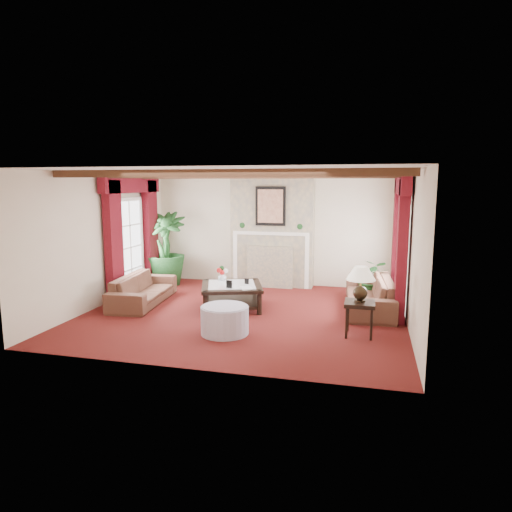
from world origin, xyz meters
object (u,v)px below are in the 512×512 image
(side_table, at_px, (359,319))
(potted_palm, at_px, (166,264))
(coffee_table, at_px, (232,296))
(sofa_right, at_px, (370,288))
(sofa_left, at_px, (143,284))
(ottoman, at_px, (225,320))

(side_table, bearing_deg, potted_palm, 149.76)
(coffee_table, bearing_deg, side_table, -42.27)
(sofa_right, height_order, potted_palm, potted_palm)
(sofa_left, xyz_separation_m, sofa_right, (4.59, 0.65, 0.03))
(coffee_table, distance_m, ottoman, 1.58)
(sofa_left, xyz_separation_m, side_table, (4.43, -1.00, -0.11))
(sofa_left, relative_size, side_table, 3.63)
(sofa_left, distance_m, ottoman, 2.70)
(ottoman, bearing_deg, coffee_table, 102.93)
(sofa_right, distance_m, coffee_table, 2.74)
(potted_palm, height_order, ottoman, potted_palm)
(potted_palm, relative_size, side_table, 3.29)
(sofa_right, height_order, ottoman, sofa_right)
(sofa_left, distance_m, side_table, 4.55)
(sofa_left, bearing_deg, potted_palm, 4.28)
(potted_palm, xyz_separation_m, ottoman, (2.57, -3.22, -0.27))
(sofa_right, xyz_separation_m, potted_palm, (-4.90, 1.12, 0.07))
(sofa_right, xyz_separation_m, ottoman, (-2.32, -2.11, -0.20))
(coffee_table, bearing_deg, potted_palm, 123.85)
(sofa_left, relative_size, ottoman, 2.61)
(side_table, bearing_deg, ottoman, -168.17)
(sofa_left, xyz_separation_m, potted_palm, (-0.31, 1.76, 0.10))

